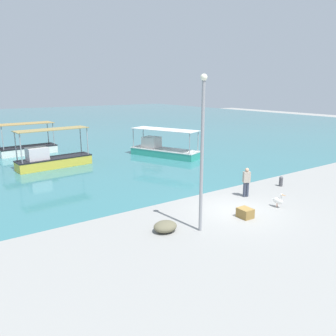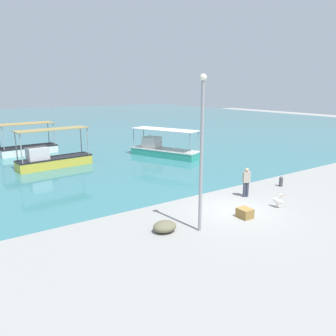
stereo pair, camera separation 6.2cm
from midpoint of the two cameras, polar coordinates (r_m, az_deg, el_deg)
ground at (r=17.07m, az=11.76°, el=-7.28°), size 120.00×120.00×0.00m
harbor_water at (r=60.36m, az=-23.17°, el=7.06°), size 110.00×90.00×0.00m
fishing_boat_far_right at (r=33.17m, az=-23.09°, el=3.22°), size 5.07×2.20×2.85m
fishing_boat_far_left at (r=29.55m, az=-0.85°, el=3.27°), size 4.18×6.63×2.45m
fishing_boat_outer at (r=26.85m, az=-19.46°, el=1.52°), size 5.77×2.08×2.98m
pelican at (r=17.97m, az=18.69°, el=-5.38°), size 0.33×0.81×0.80m
lamp_post at (r=13.51m, az=6.01°, el=3.51°), size 0.28×0.28×6.60m
mooring_bollard at (r=21.80m, az=19.17°, el=-2.15°), size 0.24×0.24×0.64m
fisherman_standing at (r=19.02m, az=13.56°, el=-2.29°), size 0.45×0.36×1.69m
net_pile at (r=14.37m, az=-0.45°, el=-10.14°), size 1.06×0.90×0.46m
cargo_crate at (r=16.23m, az=13.34°, el=-7.64°), size 0.60×0.69×0.46m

